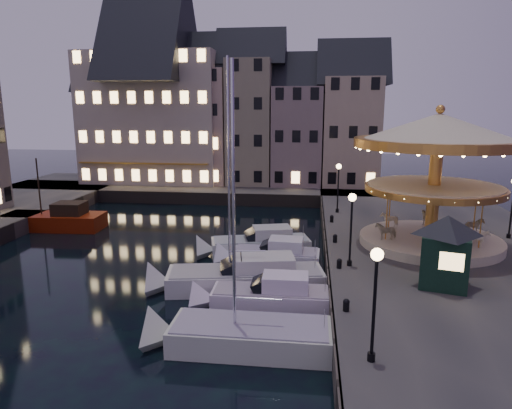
# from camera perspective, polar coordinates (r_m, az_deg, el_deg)

# --- Properties ---
(ground) EXTENTS (160.00, 160.00, 0.00)m
(ground) POSITION_cam_1_polar(r_m,az_deg,el_deg) (26.53, -4.32, -10.35)
(ground) COLOR black
(ground) RESTS_ON ground
(quay_east) EXTENTS (16.00, 56.00, 1.30)m
(quay_east) POSITION_cam_1_polar(r_m,az_deg,el_deg) (32.77, 22.85, -5.67)
(quay_east) COLOR #474442
(quay_east) RESTS_ON ground
(quay_north) EXTENTS (44.00, 12.00, 1.30)m
(quay_north) POSITION_cam_1_polar(r_m,az_deg,el_deg) (54.44, -6.86, 1.99)
(quay_north) COLOR #474442
(quay_north) RESTS_ON ground
(quaywall_e) EXTENTS (0.15, 44.00, 1.30)m
(quaywall_e) POSITION_cam_1_polar(r_m,az_deg,el_deg) (31.51, 8.66, -5.53)
(quaywall_e) COLOR #47423A
(quaywall_e) RESTS_ON ground
(quaywall_n) EXTENTS (48.00, 0.15, 1.30)m
(quaywall_n) POSITION_cam_1_polar(r_m,az_deg,el_deg) (48.25, -6.24, 0.70)
(quaywall_n) COLOR #47423A
(quaywall_n) RESTS_ON ground
(streetlamp_a) EXTENTS (0.44, 0.44, 4.17)m
(streetlamp_a) POSITION_cam_1_polar(r_m,az_deg,el_deg) (16.38, 14.68, -10.16)
(streetlamp_a) COLOR black
(streetlamp_a) RESTS_ON quay_east
(streetlamp_b) EXTENTS (0.44, 0.44, 4.17)m
(streetlamp_b) POSITION_cam_1_polar(r_m,az_deg,el_deg) (25.86, 11.83, -1.80)
(streetlamp_b) COLOR black
(streetlamp_b) RESTS_ON quay_east
(streetlamp_c) EXTENTS (0.44, 0.44, 4.17)m
(streetlamp_c) POSITION_cam_1_polar(r_m,az_deg,el_deg) (39.08, 10.25, 2.92)
(streetlamp_c) COLOR black
(streetlamp_c) RESTS_ON quay_east
(bollard_a) EXTENTS (0.30, 0.30, 0.57)m
(bollard_a) POSITION_cam_1_polar(r_m,az_deg,el_deg) (20.91, 11.21, -12.16)
(bollard_a) COLOR black
(bollard_a) RESTS_ON quay_east
(bollard_b) EXTENTS (0.30, 0.30, 0.57)m
(bollard_b) POSITION_cam_1_polar(r_m,az_deg,el_deg) (26.02, 10.37, -7.20)
(bollard_b) COLOR black
(bollard_b) RESTS_ON quay_east
(bollard_c) EXTENTS (0.30, 0.30, 0.57)m
(bollard_c) POSITION_cam_1_polar(r_m,az_deg,el_deg) (30.78, 9.85, -4.14)
(bollard_c) COLOR black
(bollard_c) RESTS_ON quay_east
(bollard_d) EXTENTS (0.30, 0.30, 0.57)m
(bollard_d) POSITION_cam_1_polar(r_m,az_deg,el_deg) (36.09, 9.45, -1.72)
(bollard_d) COLOR black
(bollard_d) RESTS_ON quay_east
(townhouse_na) EXTENTS (5.50, 8.00, 12.80)m
(townhouse_na) POSITION_cam_1_polar(r_m,az_deg,el_deg) (59.35, -17.56, 9.28)
(townhouse_na) COLOR gray
(townhouse_na) RESTS_ON quay_north
(townhouse_nb) EXTENTS (6.16, 8.00, 13.80)m
(townhouse_nb) POSITION_cam_1_polar(r_m,az_deg,el_deg) (57.30, -12.55, 9.97)
(townhouse_nb) COLOR slate
(townhouse_nb) RESTS_ON quay_north
(townhouse_nc) EXTENTS (6.82, 8.00, 14.80)m
(townhouse_nc) POSITION_cam_1_polar(r_m,az_deg,el_deg) (55.58, -6.58, 10.63)
(townhouse_nc) COLOR tan
(townhouse_nc) RESTS_ON quay_north
(townhouse_nd) EXTENTS (5.50, 8.00, 15.80)m
(townhouse_nd) POSITION_cam_1_polar(r_m,az_deg,el_deg) (54.52, -0.59, 11.21)
(townhouse_nd) COLOR gray
(townhouse_nd) RESTS_ON quay_north
(townhouse_ne) EXTENTS (6.16, 8.00, 12.80)m
(townhouse_ne) POSITION_cam_1_polar(r_m,az_deg,el_deg) (54.11, 5.23, 9.56)
(townhouse_ne) COLOR gray
(townhouse_ne) RESTS_ON quay_north
(townhouse_nf) EXTENTS (6.82, 8.00, 13.80)m
(townhouse_nf) POSITION_cam_1_polar(r_m,az_deg,el_deg) (54.24, 11.74, 9.90)
(townhouse_nf) COLOR tan
(townhouse_nf) RESTS_ON quay_north
(hotel_corner) EXTENTS (17.60, 9.00, 16.80)m
(hotel_corner) POSITION_cam_1_polar(r_m,az_deg,el_deg) (57.25, -12.57, 11.47)
(hotel_corner) COLOR #C0B39E
(hotel_corner) RESTS_ON quay_north
(motorboat_a) EXTENTS (7.87, 2.63, 13.23)m
(motorboat_a) POSITION_cam_1_polar(r_m,az_deg,el_deg) (20.23, -2.35, -16.15)
(motorboat_a) COLOR beige
(motorboat_a) RESTS_ON ground
(motorboat_b) EXTENTS (7.01, 2.08, 2.15)m
(motorboat_b) POSITION_cam_1_polar(r_m,az_deg,el_deg) (23.52, 0.85, -11.67)
(motorboat_b) COLOR white
(motorboat_b) RESTS_ON ground
(motorboat_c) EXTENTS (9.88, 4.19, 13.07)m
(motorboat_c) POSITION_cam_1_polar(r_m,az_deg,el_deg) (26.05, -2.19, -9.14)
(motorboat_c) COLOR silver
(motorboat_c) RESTS_ON ground
(motorboat_d) EXTENTS (6.64, 2.36, 2.15)m
(motorboat_d) POSITION_cam_1_polar(r_m,az_deg,el_deg) (29.51, 1.63, -6.64)
(motorboat_d) COLOR silver
(motorboat_d) RESTS_ON ground
(motorboat_e) EXTENTS (7.87, 4.06, 2.15)m
(motorboat_e) POSITION_cam_1_polar(r_m,az_deg,el_deg) (31.93, -0.17, -5.17)
(motorboat_e) COLOR silver
(motorboat_e) RESTS_ON ground
(red_fishing_boat) EXTENTS (8.44, 3.28, 6.19)m
(red_fishing_boat) POSITION_cam_1_polar(r_m,az_deg,el_deg) (42.08, -23.75, -1.87)
(red_fishing_boat) COLOR #701805
(red_fishing_boat) RESTS_ON ground
(carousel) EXTENTS (10.24, 10.24, 8.96)m
(carousel) POSITION_cam_1_polar(r_m,az_deg,el_deg) (30.85, 21.68, 5.82)
(carousel) COLOR beige
(carousel) RESTS_ON quay_east
(ticket_kiosk) EXTENTS (3.52, 3.52, 4.13)m
(ticket_kiosk) POSITION_cam_1_polar(r_m,az_deg,el_deg) (24.41, 22.70, -3.96)
(ticket_kiosk) COLOR black
(ticket_kiosk) RESTS_ON quay_east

